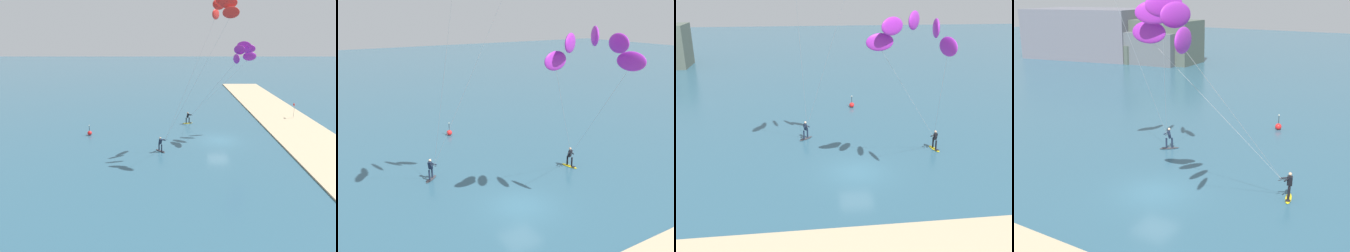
{
  "view_description": "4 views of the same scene",
  "coord_description": "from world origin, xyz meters",
  "views": [
    {
      "loc": [
        -36.01,
        6.19,
        13.09
      ],
      "look_at": [
        -0.71,
        6.22,
        2.06
      ],
      "focal_mm": 33.48,
      "sensor_mm": 36.0,
      "label": 1
    },
    {
      "loc": [
        -12.41,
        -18.19,
        12.33
      ],
      "look_at": [
        3.76,
        7.93,
        2.9
      ],
      "focal_mm": 39.75,
      "sensor_mm": 36.0,
      "label": 2
    },
    {
      "loc": [
        -4.08,
        -25.07,
        12.78
      ],
      "look_at": [
        -0.66,
        2.4,
        2.79
      ],
      "focal_mm": 40.63,
      "sensor_mm": 36.0,
      "label": 3
    },
    {
      "loc": [
        14.09,
        -19.89,
        11.58
      ],
      "look_at": [
        -1.06,
        4.87,
        2.79
      ],
      "focal_mm": 47.08,
      "sensor_mm": 36.0,
      "label": 4
    }
  ],
  "objects": [
    {
      "name": "ground_plane",
      "position": [
        0.0,
        0.0,
        0.0
      ],
      "size": [
        240.0,
        240.0,
        0.0
      ],
      "primitive_type": "plane",
      "color": "#2D566B"
    },
    {
      "name": "distant_headland",
      "position": [
        -40.48,
        43.18,
        3.68
      ],
      "size": [
        33.68,
        17.58,
        8.84
      ],
      "color": "#4C564C",
      "rests_on": "ground"
    },
    {
      "name": "kitesurfer_nearshore",
      "position": [
        2.96,
        -2.69,
        9.99
      ],
      "size": [
        7.4,
        9.24,
        11.63
      ],
      "color": "yellow",
      "rests_on": "ground"
    },
    {
      "name": "marker_buoy",
      "position": [
        1.96,
        16.26,
        0.3
      ],
      "size": [
        0.56,
        0.56,
        1.38
      ],
      "color": "red",
      "rests_on": "ground"
    }
  ]
}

